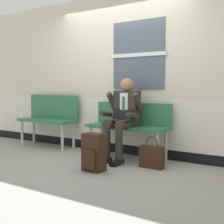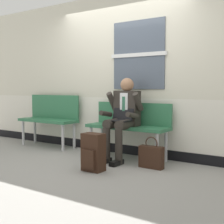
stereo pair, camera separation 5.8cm
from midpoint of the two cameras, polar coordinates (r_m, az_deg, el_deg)
The scene contains 7 objects.
ground_plane at distance 5.09m, azimuth -2.17°, elevation -8.43°, with size 18.00×18.00×0.00m, color gray.
station_wall at distance 5.47m, azimuth 1.66°, elevation 6.72°, with size 6.97×0.16×2.72m.
bench_with_person at distance 5.10m, azimuth 2.74°, elevation -2.07°, with size 1.37×0.42×0.88m.
bench_empty at distance 6.21m, azimuth -11.35°, elevation -0.69°, with size 1.22×0.42×0.98m.
person_seated at distance 4.92m, azimuth 1.57°, elevation -0.68°, with size 0.57×0.70×1.28m.
backpack at distance 4.35m, azimuth -3.70°, elevation -7.27°, with size 0.29×0.23×0.51m.
handbag at distance 4.55m, azimuth 6.74°, elevation -7.90°, with size 0.35×0.12×0.45m.
Camera 1 is at (2.91, -4.01, 1.13)m, focal length 51.13 mm.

